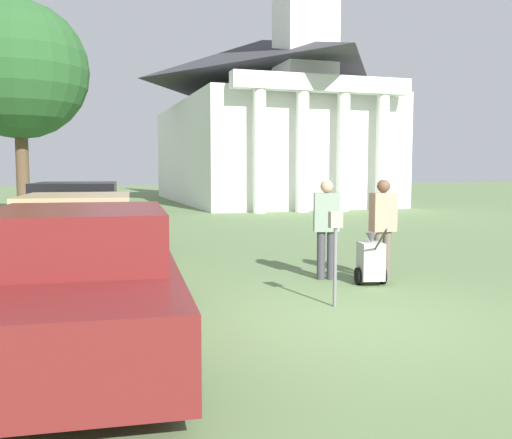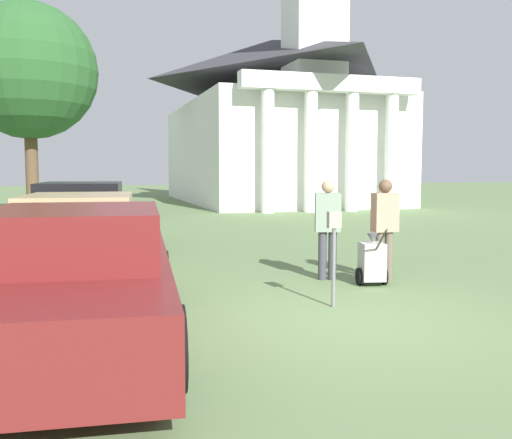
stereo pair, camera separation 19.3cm
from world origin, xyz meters
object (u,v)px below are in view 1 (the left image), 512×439
(equipment_cart, at_px, (371,261))
(parked_car_maroon, at_px, (82,280))
(parking_meter, at_px, (335,240))
(church, at_px, (265,110))
(person_supervisor, at_px, (383,223))
(parked_car_black, at_px, (77,222))
(parked_car_tan, at_px, (79,242))
(person_worker, at_px, (326,223))

(equipment_cart, bearing_deg, parked_car_maroon, -145.76)
(parking_meter, bearing_deg, church, 73.51)
(church, bearing_deg, parking_meter, -106.49)
(person_supervisor, xyz_separation_m, equipment_cart, (-0.39, -0.31, -0.57))
(parked_car_maroon, height_order, church, church)
(parked_car_black, xyz_separation_m, person_supervisor, (4.87, -4.56, 0.24))
(parked_car_maroon, distance_m, equipment_cart, 4.86)
(parking_meter, bearing_deg, person_supervisor, 43.01)
(parked_car_maroon, distance_m, parked_car_tan, 3.40)
(equipment_cart, bearing_deg, person_worker, 142.00)
(person_supervisor, bearing_deg, parking_meter, 43.37)
(parked_car_black, relative_size, person_worker, 3.13)
(parked_car_tan, height_order, parked_car_black, parked_car_black)
(parking_meter, bearing_deg, equipment_cart, 44.40)
(parked_car_black, relative_size, equipment_cart, 5.26)
(parked_car_maroon, xyz_separation_m, parked_car_tan, (0.00, 3.40, 0.00))
(equipment_cart, bearing_deg, parking_meter, -123.66)
(parked_car_black, bearing_deg, person_worker, -41.71)
(parking_meter, height_order, church, church)
(parked_car_maroon, distance_m, church, 26.74)
(parked_car_black, relative_size, church, 0.23)
(parked_car_tan, height_order, parking_meter, parked_car_tan)
(parked_car_black, bearing_deg, equipment_cart, -42.07)
(parking_meter, relative_size, church, 0.06)
(parked_car_maroon, relative_size, parked_car_black, 1.02)
(person_supervisor, height_order, equipment_cart, person_supervisor)
(parked_car_tan, distance_m, church, 23.70)
(person_worker, height_order, person_supervisor, person_supervisor)
(parking_meter, bearing_deg, person_worker, 68.85)
(person_supervisor, distance_m, church, 23.16)
(parked_car_tan, bearing_deg, person_supervisor, -9.07)
(parking_meter, bearing_deg, parked_car_maroon, -168.58)
(parked_car_maroon, distance_m, person_supervisor, 5.33)
(person_supervisor, bearing_deg, parked_car_tan, -14.00)
(parked_car_tan, xyz_separation_m, equipment_cart, (4.49, -1.56, -0.30))
(parked_car_black, relative_size, parking_meter, 4.07)
(parked_car_maroon, height_order, person_supervisor, person_supervisor)
(parking_meter, bearing_deg, parked_car_black, 118.52)
(parked_car_tan, xyz_separation_m, person_supervisor, (4.87, -1.25, 0.28))
(parked_car_tan, distance_m, person_supervisor, 5.04)
(parked_car_tan, distance_m, parked_car_black, 3.31)
(parking_meter, distance_m, church, 24.99)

